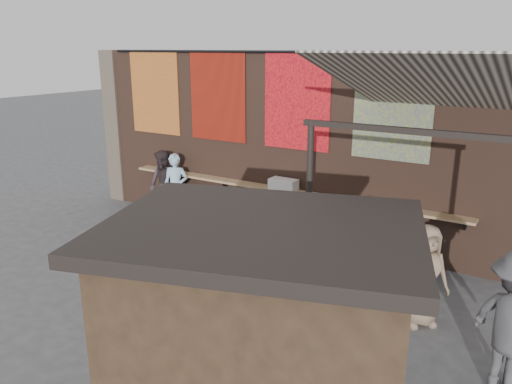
% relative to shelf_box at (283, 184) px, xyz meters
% --- Properties ---
extents(ground, '(70.00, 70.00, 0.00)m').
position_rel_shelf_box_xyz_m(ground, '(-0.12, -2.30, -1.24)').
color(ground, '#474749').
rests_on(ground, ground).
extents(brick_wall, '(10.00, 0.40, 4.00)m').
position_rel_shelf_box_xyz_m(brick_wall, '(-0.12, 0.40, 0.76)').
color(brick_wall, brown).
rests_on(brick_wall, ground).
extents(pier_left, '(0.50, 0.50, 4.00)m').
position_rel_shelf_box_xyz_m(pier_left, '(-5.32, 0.40, 0.76)').
color(pier_left, '#4C4238').
rests_on(pier_left, ground).
extents(eating_counter, '(8.00, 0.32, 0.05)m').
position_rel_shelf_box_xyz_m(eating_counter, '(-0.12, 0.03, -0.14)').
color(eating_counter, '#9E7A51').
rests_on(eating_counter, brick_wall).
extents(shelf_box, '(0.60, 0.32, 0.24)m').
position_rel_shelf_box_xyz_m(shelf_box, '(0.00, 0.00, 0.00)').
color(shelf_box, white).
rests_on(shelf_box, eating_counter).
extents(tapestry_redgold, '(1.50, 0.02, 2.00)m').
position_rel_shelf_box_xyz_m(tapestry_redgold, '(-3.72, 0.18, 1.76)').
color(tapestry_redgold, maroon).
rests_on(tapestry_redgold, brick_wall).
extents(tapestry_sun, '(1.50, 0.02, 2.00)m').
position_rel_shelf_box_xyz_m(tapestry_sun, '(-1.82, 0.18, 1.76)').
color(tapestry_sun, red).
rests_on(tapestry_sun, brick_wall).
extents(tapestry_orange, '(1.50, 0.02, 2.00)m').
position_rel_shelf_box_xyz_m(tapestry_orange, '(0.18, 0.18, 1.76)').
color(tapestry_orange, red).
rests_on(tapestry_orange, brick_wall).
extents(tapestry_multi, '(1.50, 0.02, 2.00)m').
position_rel_shelf_box_xyz_m(tapestry_multi, '(2.18, 0.18, 1.76)').
color(tapestry_multi, navy).
rests_on(tapestry_multi, brick_wall).
extents(hang_rail, '(9.50, 0.06, 0.06)m').
position_rel_shelf_box_xyz_m(hang_rail, '(-0.12, 0.17, 2.74)').
color(hang_rail, black).
rests_on(hang_rail, brick_wall).
extents(scooter_stool_0, '(0.32, 0.72, 0.68)m').
position_rel_shelf_box_xyz_m(scooter_stool_0, '(-2.82, -0.25, -0.90)').
color(scooter_stool_0, black).
rests_on(scooter_stool_0, ground).
extents(scooter_stool_1, '(0.36, 0.79, 0.75)m').
position_rel_shelf_box_xyz_m(scooter_stool_1, '(-2.28, -0.28, -0.87)').
color(scooter_stool_1, '#B90E31').
rests_on(scooter_stool_1, ground).
extents(scooter_stool_2, '(0.32, 0.72, 0.68)m').
position_rel_shelf_box_xyz_m(scooter_stool_2, '(-1.72, -0.31, -0.90)').
color(scooter_stool_2, '#0D4426').
rests_on(scooter_stool_2, ground).
extents(scooter_stool_3, '(0.34, 0.77, 0.73)m').
position_rel_shelf_box_xyz_m(scooter_stool_3, '(-1.12, -0.30, -0.88)').
color(scooter_stool_3, maroon).
rests_on(scooter_stool_3, ground).
extents(scooter_stool_4, '(0.40, 0.89, 0.84)m').
position_rel_shelf_box_xyz_m(scooter_stool_4, '(-0.57, -0.30, -0.82)').
color(scooter_stool_4, black).
rests_on(scooter_stool_4, ground).
extents(scooter_stool_5, '(0.40, 0.88, 0.84)m').
position_rel_shelf_box_xyz_m(scooter_stool_5, '(-0.01, -0.32, -0.82)').
color(scooter_stool_5, '#0D5D27').
rests_on(scooter_stool_5, ground).
extents(scooter_stool_6, '(0.40, 0.89, 0.84)m').
position_rel_shelf_box_xyz_m(scooter_stool_6, '(0.61, -0.25, -0.82)').
color(scooter_stool_6, maroon).
rests_on(scooter_stool_6, ground).
extents(scooter_stool_7, '(0.38, 0.84, 0.80)m').
position_rel_shelf_box_xyz_m(scooter_stool_7, '(1.10, -0.29, -0.84)').
color(scooter_stool_7, '#0D1296').
rests_on(scooter_stool_7, ground).
extents(scooter_stool_8, '(0.36, 0.81, 0.77)m').
position_rel_shelf_box_xyz_m(scooter_stool_8, '(1.63, -0.30, -0.86)').
color(scooter_stool_8, navy).
rests_on(scooter_stool_8, ground).
extents(scooter_stool_9, '(0.36, 0.80, 0.76)m').
position_rel_shelf_box_xyz_m(scooter_stool_9, '(2.23, -0.28, -0.86)').
color(scooter_stool_9, '#175E3F').
rests_on(scooter_stool_9, ground).
extents(scooter_stool_10, '(0.37, 0.82, 0.78)m').
position_rel_shelf_box_xyz_m(scooter_stool_10, '(2.80, -0.25, -0.85)').
color(scooter_stool_10, navy).
rests_on(scooter_stool_10, ground).
extents(diner_left, '(0.71, 0.61, 1.66)m').
position_rel_shelf_box_xyz_m(diner_left, '(-2.77, -0.30, -0.41)').
color(diner_left, '#97C2DC').
rests_on(diner_left, ground).
extents(diner_right, '(0.94, 0.80, 1.69)m').
position_rel_shelf_box_xyz_m(diner_right, '(-3.14, -0.30, -0.40)').
color(diner_right, '#32272A').
rests_on(diner_right, ground).
extents(shopper_navy, '(1.13, 0.87, 1.79)m').
position_rel_shelf_box_xyz_m(shopper_navy, '(2.97, -2.27, -0.35)').
color(shopper_navy, black).
rests_on(shopper_navy, ground).
extents(shopper_tan, '(0.92, 0.89, 1.60)m').
position_rel_shelf_box_xyz_m(shopper_tan, '(3.46, -1.98, -0.45)').
color(shopper_tan, '#8F735B').
rests_on(shopper_tan, ground).
extents(market_stall, '(2.77, 2.38, 2.54)m').
position_rel_shelf_box_xyz_m(market_stall, '(2.89, -5.72, 0.03)').
color(market_stall, black).
rests_on(market_stall, ground).
extents(stall_roof, '(3.11, 2.71, 0.12)m').
position_rel_shelf_box_xyz_m(stall_roof, '(2.89, -5.72, 1.36)').
color(stall_roof, black).
rests_on(stall_roof, market_stall).
extents(stall_sign, '(1.16, 0.39, 0.50)m').
position_rel_shelf_box_xyz_m(stall_sign, '(2.62, -4.85, 0.60)').
color(stall_sign, gold).
rests_on(stall_sign, market_stall).
extents(stall_shelf, '(1.89, 0.67, 0.06)m').
position_rel_shelf_box_xyz_m(stall_shelf, '(2.62, -4.85, -0.31)').
color(stall_shelf, '#473321').
rests_on(stall_shelf, market_stall).
extents(awning_canvas, '(3.20, 3.28, 0.97)m').
position_rel_shelf_box_xyz_m(awning_canvas, '(3.38, -1.40, 2.31)').
color(awning_canvas, beige).
rests_on(awning_canvas, brick_wall).
extents(awning_ledger, '(3.30, 0.08, 0.12)m').
position_rel_shelf_box_xyz_m(awning_ledger, '(3.38, 0.19, 2.71)').
color(awning_ledger, '#33261C').
rests_on(awning_ledger, brick_wall).
extents(awning_header, '(3.00, 0.08, 0.08)m').
position_rel_shelf_box_xyz_m(awning_header, '(3.38, -2.90, 1.84)').
color(awning_header, black).
rests_on(awning_header, awning_post_left).
extents(awning_post_left, '(0.09, 0.09, 3.10)m').
position_rel_shelf_box_xyz_m(awning_post_left, '(1.98, -2.90, 0.31)').
color(awning_post_left, black).
rests_on(awning_post_left, ground).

